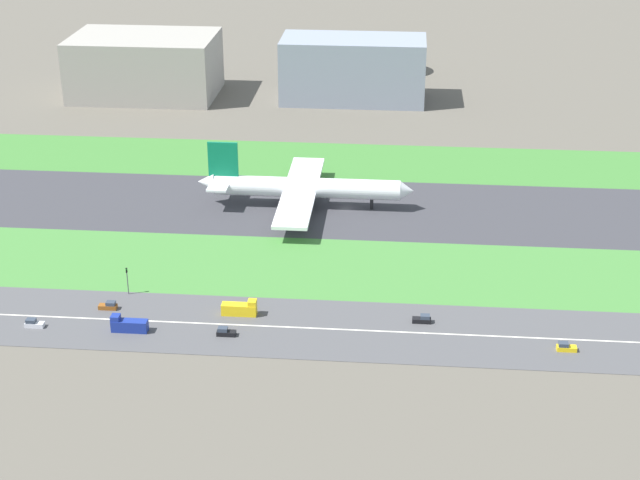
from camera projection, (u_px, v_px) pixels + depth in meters
ground_plane at (347, 208)px, 293.06m from camera, size 800.00×800.00×0.00m
runway at (347, 208)px, 293.04m from camera, size 280.00×46.00×0.10m
grass_median_north at (354, 161)px, 330.15m from camera, size 280.00×36.00×0.10m
grass_median_south at (337, 268)px, 255.93m from camera, size 280.00×36.00×0.10m
highway at (327, 329)px, 226.97m from camera, size 280.00×28.00×0.10m
highway_centerline at (327, 329)px, 226.95m from camera, size 266.00×0.50×0.01m
airliner at (301, 188)px, 291.55m from camera, size 65.00×56.00×19.70m
car_0 at (34, 324)px, 227.51m from camera, size 4.40×1.80×2.00m
truck_0 at (128, 325)px, 225.40m from camera, size 8.40×2.50×4.00m
car_5 at (423, 319)px, 229.37m from camera, size 4.40×1.80×2.00m
car_2 at (566, 347)px, 217.79m from camera, size 4.40×1.80×2.00m
car_1 at (225, 332)px, 223.91m from camera, size 4.40×1.80×2.00m
car_3 at (109, 306)px, 235.37m from camera, size 4.40×1.80×2.00m
truck_1 at (240, 309)px, 232.50m from camera, size 8.40×2.50×4.00m
traffic_light at (127, 279)px, 240.98m from camera, size 0.36×0.50×7.20m
terminal_building at (145, 66)px, 398.24m from camera, size 58.05×38.68×24.60m
hangar_building at (353, 69)px, 391.31m from camera, size 57.59×26.69×25.34m
fuel_tank_west at (390, 58)px, 433.56m from camera, size 23.08×23.08×12.69m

